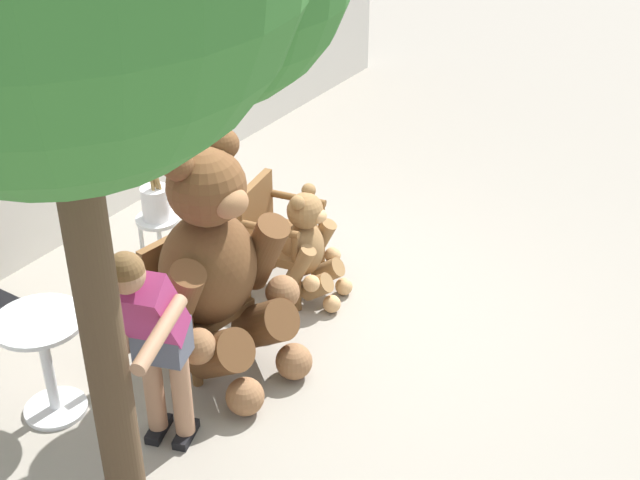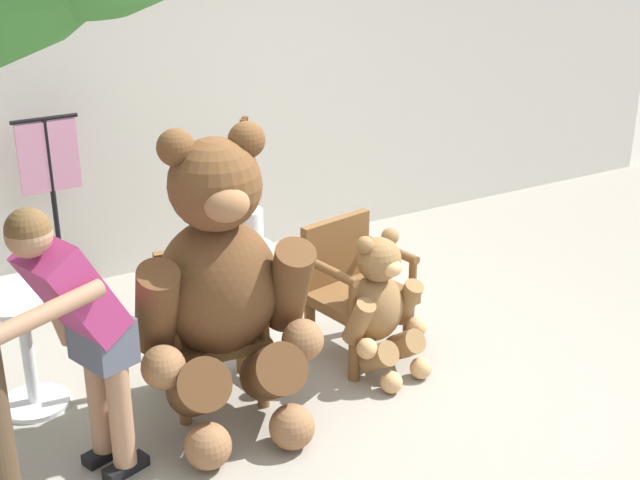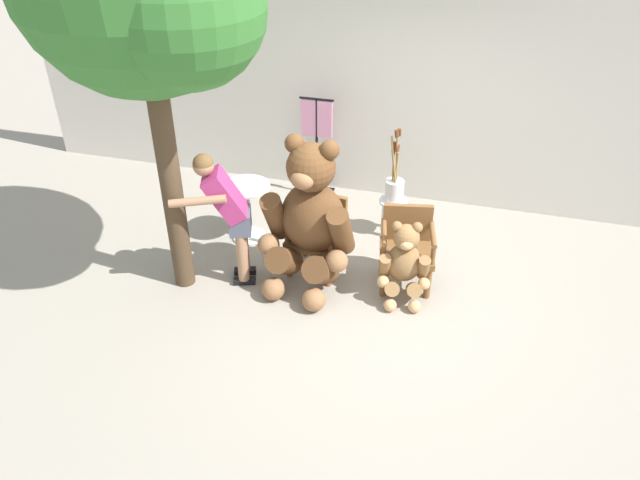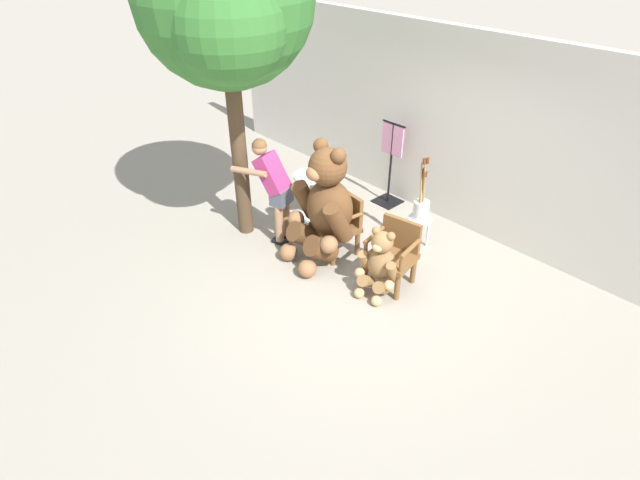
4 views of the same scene
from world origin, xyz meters
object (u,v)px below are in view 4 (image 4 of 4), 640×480
object	(u,v)px
brush_bucket	(421,206)
clothing_display_stand	(391,162)
round_side_table	(312,191)
person_visitor	(273,183)
wooden_chair_right	(394,252)
patio_tree	(225,2)
teddy_bear_large	(324,206)
teddy_bear_small	(379,263)
white_stool	(419,224)
wooden_chair_left	(339,222)

from	to	relation	value
brush_bucket	clothing_display_stand	bearing A→B (deg)	149.16
round_side_table	clothing_display_stand	size ratio (longest dim) A/B	0.53
brush_bucket	person_visitor	bearing A→B (deg)	-137.76
wooden_chair_right	clothing_display_stand	world-z (taller)	clothing_display_stand
wooden_chair_right	clothing_display_stand	distance (m)	2.15
patio_tree	teddy_bear_large	bearing A→B (deg)	19.68
teddy_bear_small	person_visitor	xyz separation A→B (m)	(-1.83, -0.17, 0.46)
white_stool	wooden_chair_right	bearing A→B (deg)	-72.08
wooden_chair_left	person_visitor	size ratio (longest dim) A/B	0.57
person_visitor	round_side_table	world-z (taller)	person_visitor
teddy_bear_small	patio_tree	size ratio (longest dim) A/B	0.21
wooden_chair_right	person_visitor	distance (m)	1.92
patio_tree	clothing_display_stand	xyz separation A→B (m)	(0.78, 2.29, -2.44)
wooden_chair_left	white_stool	size ratio (longest dim) A/B	1.87
wooden_chair_left	patio_tree	bearing A→B (deg)	-150.31
teddy_bear_small	round_side_table	size ratio (longest dim) A/B	1.26
round_side_table	teddy_bear_large	bearing A→B (deg)	-33.54
wooden_chair_left	teddy_bear_large	xyz separation A→B (m)	(-0.02, -0.27, 0.36)
brush_bucket	round_side_table	world-z (taller)	brush_bucket
wooden_chair_right	brush_bucket	world-z (taller)	brush_bucket
wooden_chair_right	white_stool	xyz separation A→B (m)	(-0.30, 0.91, -0.11)
wooden_chair_right	clothing_display_stand	xyz separation A→B (m)	(-1.43, 1.59, 0.26)
wooden_chair_right	brush_bucket	distance (m)	0.98
person_visitor	round_side_table	bearing A→B (deg)	98.61
wooden_chair_left	brush_bucket	bearing A→B (deg)	53.51
patio_tree	person_visitor	bearing A→B (deg)	31.41
teddy_bear_large	round_side_table	world-z (taller)	teddy_bear_large
round_side_table	white_stool	bearing A→B (deg)	18.89
white_stool	clothing_display_stand	size ratio (longest dim) A/B	0.34
wooden_chair_left	clothing_display_stand	xyz separation A→B (m)	(-0.46, 1.59, 0.26)
wooden_chair_left	white_stool	world-z (taller)	wooden_chair_left
teddy_bear_small	patio_tree	xyz separation A→B (m)	(-2.23, -0.42, 2.72)
wooden_chair_left	person_visitor	world-z (taller)	person_visitor
teddy_bear_large	person_visitor	world-z (taller)	teddy_bear_large
round_side_table	brush_bucket	bearing A→B (deg)	18.83
white_stool	round_side_table	size ratio (longest dim) A/B	0.64
person_visitor	white_stool	distance (m)	2.12
wooden_chair_right	person_visitor	xyz separation A→B (m)	(-1.81, -0.46, 0.44)
brush_bucket	clothing_display_stand	size ratio (longest dim) A/B	0.67
wooden_chair_right	teddy_bear_large	size ratio (longest dim) A/B	0.51
wooden_chair_left	round_side_table	size ratio (longest dim) A/B	1.19
person_visitor	teddy_bear_small	bearing A→B (deg)	5.39
teddy_bear_small	white_stool	bearing A→B (deg)	104.73
teddy_bear_small	white_stool	world-z (taller)	teddy_bear_small
teddy_bear_small	white_stool	size ratio (longest dim) A/B	1.97
teddy_bear_large	person_visitor	xyz separation A→B (m)	(-0.82, -0.19, 0.09)
teddy_bear_large	patio_tree	world-z (taller)	patio_tree
brush_bucket	patio_tree	xyz separation A→B (m)	(-1.91, -1.62, 2.51)
clothing_display_stand	brush_bucket	bearing A→B (deg)	-30.84
teddy_bear_small	brush_bucket	distance (m)	1.26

